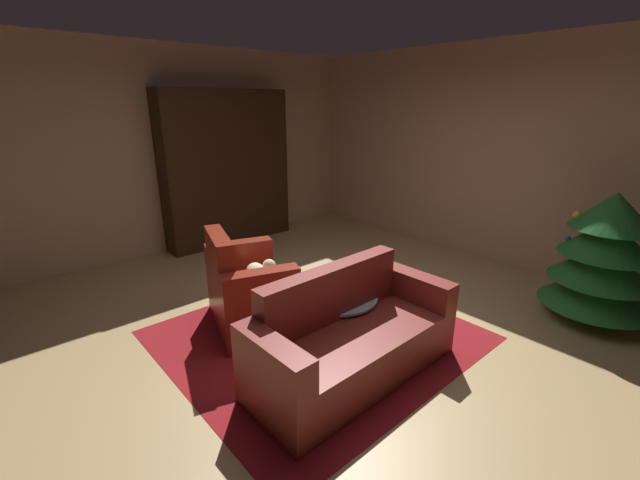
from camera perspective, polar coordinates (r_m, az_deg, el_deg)
ground_plane at (r=3.99m, az=1.75°, el=-12.13°), size 7.57×7.57×0.00m
wall_back at (r=5.85m, az=23.50°, el=10.81°), size 6.43×0.06×2.79m
wall_left at (r=6.18m, az=-19.19°, el=11.65°), size 0.06×5.86×2.79m
area_rug at (r=3.87m, az=-0.40°, el=-13.11°), size 2.38×2.54×0.01m
bookshelf_unit at (r=6.31m, az=-11.83°, el=9.77°), size 0.37×1.94×2.23m
armchair_red at (r=3.96m, az=-10.09°, el=-7.22°), size 1.14×0.94×0.94m
couch_red at (r=3.28m, az=4.36°, el=-13.72°), size 0.72×1.74×0.83m
coffee_table at (r=3.65m, az=2.40°, el=-8.24°), size 0.72×0.72×0.43m
book_stack_on_table at (r=3.65m, az=1.99°, el=-6.86°), size 0.22×0.19×0.08m
bottle_on_table at (r=3.48m, az=4.91°, el=-7.07°), size 0.07×0.07×0.27m
decorated_tree at (r=4.73m, az=34.80°, el=-2.02°), size 0.99×0.99×1.27m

